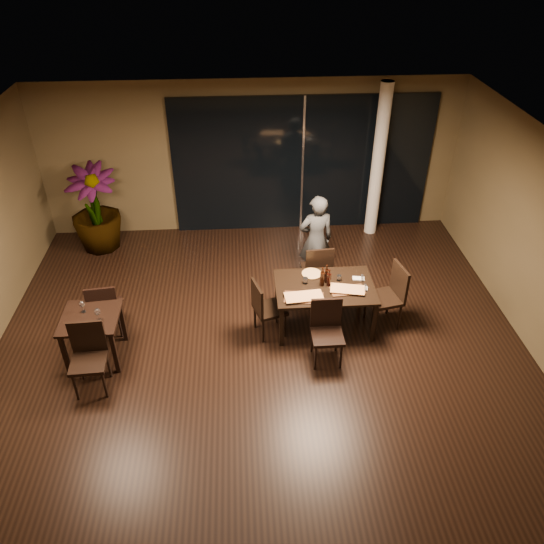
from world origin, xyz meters
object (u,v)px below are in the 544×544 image
Objects in this scene: bottle_c at (326,274)px; chair_main_near at (327,328)px; potted_plant at (95,209)px; chair_main_far at (317,268)px; side_table at (92,324)px; diner at (316,240)px; chair_main_left at (265,306)px; chair_side_far at (105,307)px; chair_main_right at (390,293)px; bottle_a at (322,277)px; bottle_b at (329,278)px; main_table at (325,290)px; chair_side_near at (89,353)px.

chair_main_near is at bearing -97.09° from bottle_c.
bottle_c is at bearing -32.02° from potted_plant.
potted_plant is (-3.95, 1.83, 0.28)m from chair_main_far.
bottle_c reaches higher than chair_main_far.
potted_plant is at bearing 100.08° from side_table.
chair_main_near is at bearing 78.63° from diner.
bottle_c reaches higher than chair_main_left.
diner is (3.36, 1.26, 0.28)m from chair_side_far.
chair_main_right reaches higher than chair_side_far.
bottle_a is at bearing -104.28° from chair_main_right.
bottle_a is 1.11× the size of bottle_b.
bottle_c is (0.03, 0.11, 0.23)m from main_table.
chair_main_near is at bearing 161.89° from chair_side_far.
side_table is 0.55m from chair_side_near.
chair_side_far is at bearing 167.44° from chair_main_near.
chair_side_far reaches higher than side_table.
chair_main_near is at bearing -69.50° from chair_main_right.
diner is (-1.00, 1.26, 0.23)m from chair_main_right.
side_table is at bearing -79.92° from potted_plant.
side_table is at bearing 15.80° from chair_main_far.
potted_plant is 5.48× the size of bottle_c.
bottle_a is 1.05× the size of bottle_c.
chair_side_far is 0.58× the size of potted_plant.
bottle_b is at bearing 79.74° from chair_main_near.
diner is at bearing -153.68° from chair_main_right.
side_table is at bearing 80.72° from chair_main_left.
main_table is 3.50m from chair_side_near.
chair_side_far is 3.31m from bottle_a.
chair_side_near is (-3.27, -0.33, 0.02)m from chair_main_near.
main_table is at bearing 14.81° from chair_side_near.
diner reaches higher than side_table.
side_table is at bearing -171.08° from bottle_a.
bottle_b is at bearing -97.41° from chair_main_left.
side_table is at bearing 75.75° from chair_side_far.
bottle_a is at bearing 15.44° from chair_side_near.
chair_main_right is (1.02, -0.78, 0.03)m from chair_main_far.
chair_main_far reaches higher than chair_main_near.
chair_main_right is 1.09× the size of chair_side_far.
chair_main_far is 0.83m from bottle_b.
main_table is 1.57× the size of chair_main_left.
chair_side_near reaches higher than chair_main_near.
side_table is 3.34m from chair_main_near.
chair_main_far is 0.82m from bottle_a.
bottle_a reaches higher than chair_main_left.
chair_main_right is 4.48m from chair_side_near.
potted_plant is at bearing 147.98° from bottle_c.
chair_main_left is 0.92× the size of chair_main_right.
main_table is 1.44× the size of chair_main_right.
bottle_a reaches higher than chair_side_far.
side_table is 0.49× the size of diner.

